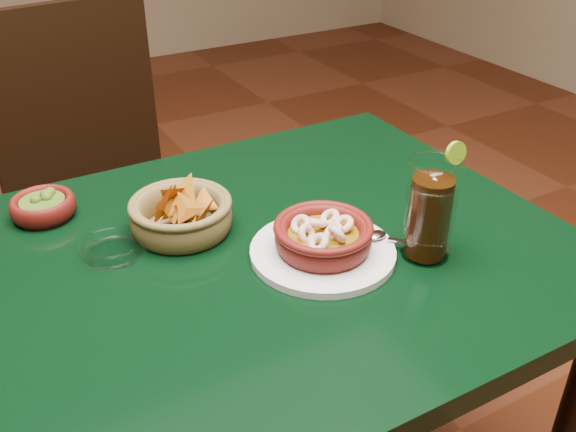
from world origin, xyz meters
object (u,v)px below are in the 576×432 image
shrimp_plate (323,240)px  cola_drink (430,211)px  dining_chair (107,189)px  dining_table (208,315)px  chip_basket (181,215)px

shrimp_plate → cola_drink: 0.17m
dining_chair → cola_drink: dining_chair is taller
dining_table → shrimp_plate: shrimp_plate is taller
chip_basket → cola_drink: size_ratio=1.08×
dining_table → chip_basket: size_ratio=5.89×
dining_table → chip_basket: chip_basket is taller
dining_table → cola_drink: bearing=-24.3°
cola_drink → dining_chair: bearing=109.3°
dining_table → chip_basket: (0.01, 0.11, 0.13)m
dining_chair → shrimp_plate: dining_chair is taller
cola_drink → shrimp_plate: bearing=151.2°
shrimp_plate → cola_drink: (0.14, -0.08, 0.05)m
dining_chair → cola_drink: (0.30, -0.86, 0.29)m
dining_table → chip_basket: bearing=84.6°
dining_chair → chip_basket: dining_chair is taller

